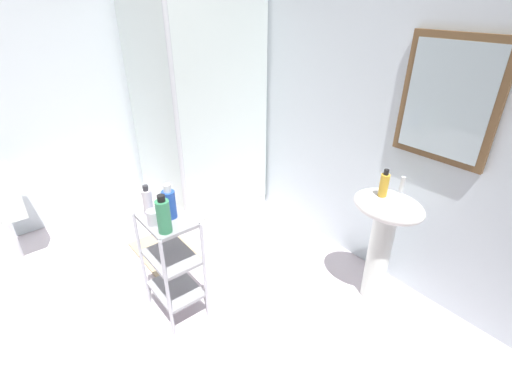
{
  "coord_description": "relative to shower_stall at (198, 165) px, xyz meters",
  "views": [
    {
      "loc": [
        1.65,
        -0.38,
        1.93
      ],
      "look_at": [
        0.15,
        0.84,
        0.87
      ],
      "focal_mm": 25.74,
      "sensor_mm": 36.0,
      "label": 1
    }
  ],
  "objects": [
    {
      "name": "ground_plane",
      "position": [
        1.21,
        -1.22,
        -0.47
      ],
      "size": [
        4.2,
        4.2,
        0.02
      ],
      "primitive_type": "cube",
      "color": "silver"
    },
    {
      "name": "wall_back",
      "position": [
        1.22,
        0.62,
        0.79
      ],
      "size": [
        4.2,
        0.14,
        2.5
      ],
      "color": "silver",
      "rests_on": "ground_plane"
    },
    {
      "name": "wall_left",
      "position": [
        -0.64,
        -1.22,
        0.79
      ],
      "size": [
        0.1,
        4.2,
        2.5
      ],
      "primitive_type": "cube",
      "color": "silver",
      "rests_on": "ground_plane"
    },
    {
      "name": "shower_stall",
      "position": [
        0.0,
        0.0,
        0.0
      ],
      "size": [
        0.92,
        0.92,
        2.0
      ],
      "color": "white",
      "rests_on": "ground_plane"
    },
    {
      "name": "pedestal_sink",
      "position": [
        1.84,
        0.3,
        0.12
      ],
      "size": [
        0.46,
        0.37,
        0.81
      ],
      "color": "white",
      "rests_on": "ground_plane"
    },
    {
      "name": "sink_faucet",
      "position": [
        1.84,
        0.42,
        0.4
      ],
      "size": [
        0.03,
        0.03,
        0.1
      ],
      "primitive_type": "cylinder",
      "color": "silver",
      "rests_on": "pedestal_sink"
    },
    {
      "name": "storage_cart",
      "position": [
        1.09,
        -0.86,
        -0.03
      ],
      "size": [
        0.38,
        0.28,
        0.74
      ],
      "color": "silver",
      "rests_on": "ground_plane"
    },
    {
      "name": "hand_soap_bottle",
      "position": [
        1.8,
        0.27,
        0.42
      ],
      "size": [
        0.06,
        0.06,
        0.18
      ],
      "color": "gold",
      "rests_on": "pedestal_sink"
    },
    {
      "name": "shampoo_bottle_blue",
      "position": [
        1.09,
        -0.83,
        0.37
      ],
      "size": [
        0.08,
        0.08,
        0.22
      ],
      "color": "#244EB4",
      "rests_on": "storage_cart"
    },
    {
      "name": "body_wash_bottle_green",
      "position": [
        1.2,
        -0.92,
        0.38
      ],
      "size": [
        0.08,
        0.08,
        0.23
      ],
      "color": "#38905E",
      "rests_on": "storage_cart"
    },
    {
      "name": "lotion_bottle_white",
      "position": [
        0.97,
        -0.91,
        0.36
      ],
      "size": [
        0.06,
        0.06,
        0.19
      ],
      "color": "white",
      "rests_on": "storage_cart"
    },
    {
      "name": "rinse_cup",
      "position": [
        1.09,
        -0.94,
        0.32
      ],
      "size": [
        0.07,
        0.07,
        0.09
      ],
      "primitive_type": "cylinder",
      "color": "silver",
      "rests_on": "storage_cart"
    },
    {
      "name": "bath_mat",
      "position": [
        0.46,
        -0.64,
        -0.45
      ],
      "size": [
        0.6,
        0.4,
        0.02
      ],
      "primitive_type": "cube",
      "color": "tan",
      "rests_on": "ground_plane"
    }
  ]
}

